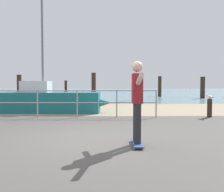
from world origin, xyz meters
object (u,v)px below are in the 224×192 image
Objects in this scene: skateboard at (137,143)px; bollard_short at (210,108)px; seagull at (210,97)px; sailboat at (53,101)px; skateboarder at (137,97)px.

bollard_short reaches higher than skateboard.
seagull is (-0.00, 0.02, 0.43)m from bollard_short.
seagull is at bearing 53.89° from skateboard.
sailboat is 6.50m from seagull.
skateboarder is 5.49m from seagull.
bollard_short is at bearing 53.77° from skateboard.
sailboat is 6.91m from skateboarder.
sailboat is 6.91m from skateboard.
seagull is at bearing -15.77° from sailboat.
skateboard is at bearing -126.11° from seagull.
skateboarder is 2.35× the size of bollard_short.
skateboarder is 3.38× the size of seagull.
skateboard is 0.49× the size of skateboarder.
sailboat reaches higher than seagull.
skateboarder is at bearing -64.02° from sailboat.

